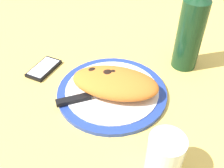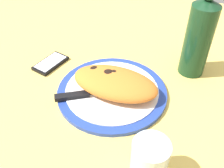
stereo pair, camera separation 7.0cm
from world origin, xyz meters
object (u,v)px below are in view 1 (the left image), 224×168
at_px(fork, 120,76).
at_px(water_glass, 164,157).
at_px(knife, 84,97).
at_px(wine_bottle, 191,31).
at_px(calzone, 115,83).
at_px(plate, 112,91).
at_px(smartphone, 44,68).

bearing_deg(fork, water_glass, 119.85).
xyz_separation_m(knife, wine_bottle, (-0.25, -0.24, 0.10)).
height_order(knife, water_glass, water_glass).
height_order(calzone, water_glass, water_glass).
height_order(fork, water_glass, water_glass).
height_order(calzone, fork, calzone).
height_order(plate, knife, knife).
xyz_separation_m(plate, wine_bottle, (-0.19, -0.19, 0.12)).
distance_m(plate, calzone, 0.04).
relative_size(fork, wine_bottle, 0.53).
bearing_deg(calzone, wine_bottle, -133.88).
bearing_deg(wine_bottle, smartphone, 17.78).
relative_size(knife, water_glass, 1.87).
bearing_deg(fork, knife, 57.21).
distance_m(fork, knife, 0.14).
bearing_deg(calzone, plate, -6.50).
distance_m(smartphone, water_glass, 0.47).
relative_size(fork, smartphone, 1.28).
xyz_separation_m(knife, water_glass, (-0.22, 0.15, 0.03)).
bearing_deg(smartphone, fork, -177.92).
distance_m(knife, wine_bottle, 0.36).
height_order(plate, wine_bottle, wine_bottle).
bearing_deg(calzone, fork, -92.29).
bearing_deg(wine_bottle, water_glass, 85.94).
height_order(calzone, wine_bottle, wine_bottle).
height_order(fork, knife, knife).
height_order(calzone, smartphone, calzone).
height_order(plate, calzone, calzone).
relative_size(plate, knife, 1.59).
distance_m(plate, wine_bottle, 0.29).
bearing_deg(calzone, water_glass, 127.24).
relative_size(plate, calzone, 1.28).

